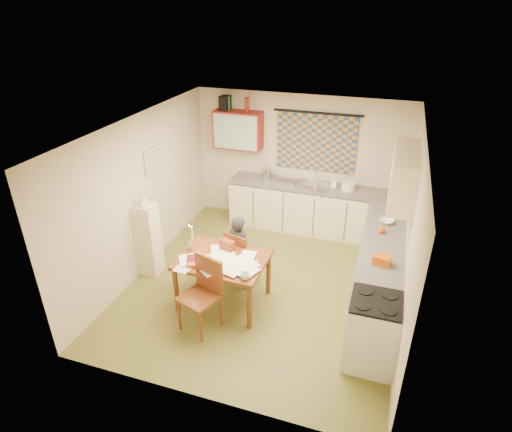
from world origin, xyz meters
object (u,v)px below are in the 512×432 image
(stove, at_px, (372,332))
(dining_table, at_px, (224,280))
(counter_right, at_px, (379,274))
(chair_far, at_px, (242,265))
(counter_back, at_px, (317,209))
(person, at_px, (239,250))
(shelf_stand, at_px, (148,239))

(stove, bearing_deg, dining_table, 165.97)
(counter_right, distance_m, chair_far, 2.06)
(dining_table, bearing_deg, counter_back, 72.85)
(counter_back, bearing_deg, person, -112.39)
(counter_back, xyz_separation_m, person, (-0.82, -1.99, 0.13))
(counter_back, bearing_deg, shelf_stand, -136.25)
(stove, bearing_deg, counter_right, 90.00)
(counter_back, height_order, person, person)
(counter_back, height_order, shelf_stand, shelf_stand)
(stove, bearing_deg, person, 152.70)
(counter_back, height_order, chair_far, counter_back)
(counter_right, distance_m, dining_table, 2.25)
(counter_back, relative_size, counter_right, 1.12)
(counter_right, bearing_deg, shelf_stand, -173.78)
(shelf_stand, bearing_deg, counter_back, 43.75)
(counter_back, relative_size, chair_far, 3.68)
(counter_right, bearing_deg, person, -174.78)
(dining_table, relative_size, shelf_stand, 1.03)
(counter_back, relative_size, person, 2.85)
(stove, relative_size, dining_table, 0.75)
(counter_back, xyz_separation_m, dining_table, (-0.87, -2.53, -0.07))
(person, bearing_deg, dining_table, 102.82)
(dining_table, height_order, chair_far, chair_far)
(stove, height_order, person, person)
(counter_right, height_order, person, person)
(dining_table, distance_m, shelf_stand, 1.48)
(counter_back, relative_size, shelf_stand, 2.73)
(counter_right, bearing_deg, dining_table, -160.99)
(shelf_stand, bearing_deg, chair_far, 8.71)
(chair_far, height_order, shelf_stand, shelf_stand)
(person, bearing_deg, chair_far, -112.30)
(shelf_stand, bearing_deg, dining_table, -13.69)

